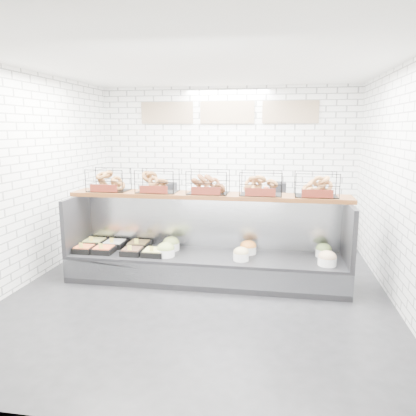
# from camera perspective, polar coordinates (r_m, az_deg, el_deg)

# --- Properties ---
(ground) EXTENTS (5.50, 5.50, 0.00)m
(ground) POSITION_cam_1_polar(r_m,az_deg,el_deg) (5.78, -0.86, -11.19)
(ground) COLOR black
(ground) RESTS_ON ground
(room_shell) EXTENTS (5.02, 5.51, 3.01)m
(room_shell) POSITION_cam_1_polar(r_m,az_deg,el_deg) (5.94, 0.15, 9.80)
(room_shell) COLOR white
(room_shell) RESTS_ON ground
(display_case) EXTENTS (4.00, 0.90, 1.20)m
(display_case) POSITION_cam_1_polar(r_m,az_deg,el_deg) (5.99, -0.50, -7.05)
(display_case) COLOR black
(display_case) RESTS_ON ground
(bagel_shelf) EXTENTS (4.10, 0.50, 0.40)m
(bagel_shelf) POSITION_cam_1_polar(r_m,az_deg,el_deg) (5.92, 0.01, 3.24)
(bagel_shelf) COLOR #4B2710
(bagel_shelf) RESTS_ON display_case
(prep_counter) EXTENTS (4.00, 0.60, 1.20)m
(prep_counter) POSITION_cam_1_polar(r_m,az_deg,el_deg) (7.94, 2.27, -1.44)
(prep_counter) COLOR #93969B
(prep_counter) RESTS_ON ground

